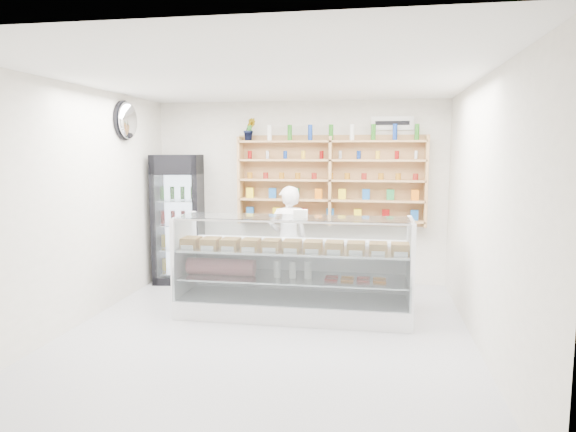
# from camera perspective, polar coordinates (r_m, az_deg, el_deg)

# --- Properties ---
(room) EXTENTS (5.00, 5.00, 5.00)m
(room) POSITION_cam_1_polar(r_m,az_deg,el_deg) (5.57, -2.46, 0.65)
(room) COLOR #A5A4A9
(room) RESTS_ON ground
(display_counter) EXTENTS (2.86, 0.85, 1.25)m
(display_counter) POSITION_cam_1_polar(r_m,az_deg,el_deg) (6.42, 0.59, -8.04)
(display_counter) COLOR white
(display_counter) RESTS_ON floor
(shop_worker) EXTENTS (0.66, 0.56, 1.55)m
(shop_worker) POSITION_cam_1_polar(r_m,az_deg,el_deg) (7.37, 0.03, -2.65)
(shop_worker) COLOR white
(shop_worker) RESTS_ON floor
(drinks_cooler) EXTENTS (0.81, 0.80, 1.98)m
(drinks_cooler) POSITION_cam_1_polar(r_m,az_deg,el_deg) (8.19, -12.06, -0.25)
(drinks_cooler) COLOR black
(drinks_cooler) RESTS_ON floor
(wall_shelving) EXTENTS (2.84, 0.28, 1.33)m
(wall_shelving) POSITION_cam_1_polar(r_m,az_deg,el_deg) (7.79, 4.74, 3.95)
(wall_shelving) COLOR tan
(wall_shelving) RESTS_ON back_wall
(potted_plant) EXTENTS (0.23, 0.22, 0.34)m
(potted_plant) POSITION_cam_1_polar(r_m,az_deg,el_deg) (7.99, -4.30, 9.57)
(potted_plant) COLOR #1E6626
(potted_plant) RESTS_ON wall_shelving
(security_mirror) EXTENTS (0.15, 0.50, 0.50)m
(security_mirror) POSITION_cam_1_polar(r_m,az_deg,el_deg) (7.41, -17.39, 10.10)
(security_mirror) COLOR silver
(security_mirror) RESTS_ON left_wall
(wall_sign) EXTENTS (0.62, 0.03, 0.20)m
(wall_sign) POSITION_cam_1_polar(r_m,az_deg,el_deg) (7.89, 11.52, 10.09)
(wall_sign) COLOR white
(wall_sign) RESTS_ON back_wall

